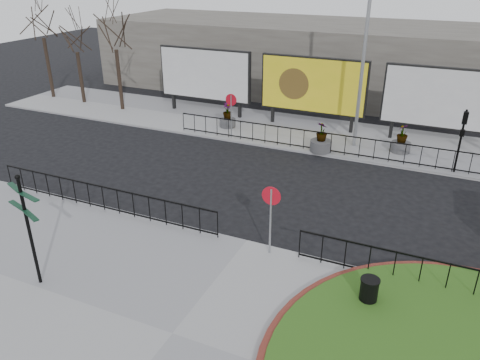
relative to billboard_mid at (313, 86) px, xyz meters
The scene contains 22 objects.
ground 13.31m from the billboard_mid, 83.40° to the right, with size 90.00×90.00×0.00m, color black.
pavement_near 18.21m from the billboard_mid, 85.23° to the right, with size 30.00×10.00×0.12m, color gray.
pavement_far 3.10m from the billboard_mid, 32.94° to the right, with size 44.00×6.00×0.12m, color gray.
railing_near_left 14.15m from the billboard_mid, 108.73° to the right, with size 10.00×0.10×1.10m, color black, non-canonical shape.
railing_near_right 15.62m from the billboard_mid, 58.92° to the right, with size 9.00×0.10×1.10m, color black, non-canonical shape.
railing_far 4.84m from the billboard_mid, 55.75° to the right, with size 18.00×0.10×1.10m, color black, non-canonical shape.
speed_sign_far 5.04m from the billboard_mid, 134.46° to the right, with size 0.64×0.07×2.47m.
speed_sign_near 13.62m from the billboard_mid, 79.41° to the right, with size 0.64×0.07×2.47m.
billboard_left 7.00m from the billboard_mid, behind, with size 6.20×0.31×4.10m.
billboard_mid is the anchor object (origin of this frame).
billboard_right 7.00m from the billboard_mid, ahead, with size 6.20×0.31×4.10m.
lamp_post 4.23m from the billboard_mid, 33.25° to the right, with size 0.74×0.18×9.23m.
signal_pole_a 8.80m from the billboard_mid, 24.42° to the right, with size 0.22×0.26×3.00m.
tree_left 12.63m from the billboard_mid, behind, with size 2.00×2.00×7.00m, color #2D2119, non-canonical shape.
tree_mid 16.05m from the billboard_mid, behind, with size 2.00×2.00×6.20m, color #2D2119, non-canonical shape.
tree_far 19.07m from the billboard_mid, behind, with size 2.00×2.00×7.50m, color #2D2119, non-canonical shape.
building_backdrop 9.15m from the billboard_mid, 80.57° to the left, with size 40.00×10.00×5.00m, color #6A655D.
fingerpost_sign 18.06m from the billboard_mid, 100.71° to the right, with size 1.67×0.79×3.63m.
litter_bin 16.03m from the billboard_mid, 67.84° to the right, with size 0.55×0.55×0.91m.
planter_a 5.28m from the billboard_mid, 156.31° to the right, with size 0.94×0.94×1.45m.
planter_b 4.37m from the billboard_mid, 65.94° to the right, with size 1.10×1.10×1.56m.
planter_c 6.05m from the billboard_mid, 20.15° to the right, with size 0.98×0.98×1.47m.
Camera 1 is at (5.50, -12.92, 9.06)m, focal length 35.00 mm.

